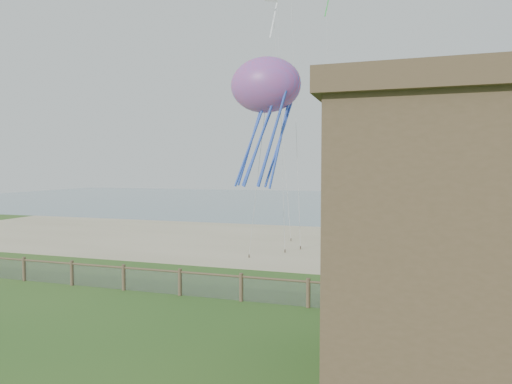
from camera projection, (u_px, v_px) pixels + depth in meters
ground at (178, 354)px, 14.45m from camera, size 160.00×160.00×0.00m
sand_beach at (310, 244)px, 35.39m from camera, size 72.00×20.00×0.02m
ocean at (359, 202)px, 77.28m from camera, size 160.00×68.00×0.02m
chainlink_fence at (241, 289)px, 20.13m from camera, size 36.20×0.20×1.25m
picnic_table at (396, 363)px, 13.01m from camera, size 1.90×1.66×0.67m
octopus_kite at (266, 121)px, 25.92m from camera, size 4.20×3.29×7.84m
kite_white at (272, 6)px, 31.93m from camera, size 2.16×2.33×3.15m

